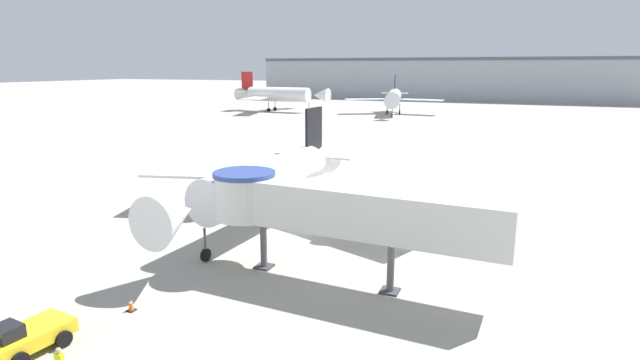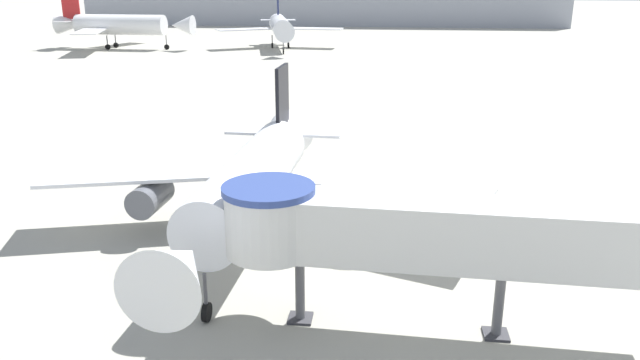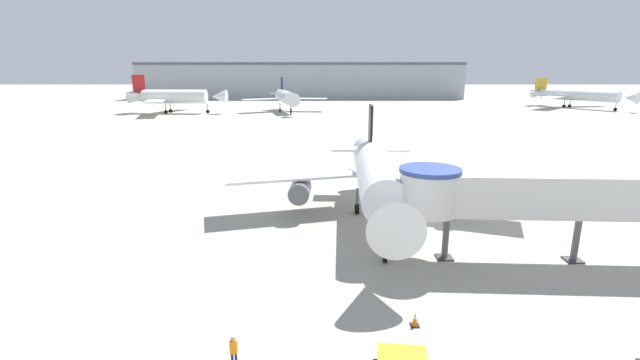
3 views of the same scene
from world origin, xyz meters
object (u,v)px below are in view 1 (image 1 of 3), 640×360
object	(u,v)px
background_jet_navy_tail	(394,98)
main_airplane	(270,180)
traffic_cone_near_nose	(131,305)
jet_bridge	(328,207)
background_jet_red_tail	(277,94)
pushback_tug_yellow	(25,337)

from	to	relation	value
background_jet_navy_tail	main_airplane	bearing A→B (deg)	-93.98
traffic_cone_near_nose	background_jet_navy_tail	world-z (taller)	background_jet_navy_tail
jet_bridge	background_jet_red_tail	xyz separation A→B (m)	(-58.81, 107.05, 0.36)
pushback_tug_yellow	background_jet_red_tail	distance (m)	129.66
traffic_cone_near_nose	main_airplane	bearing A→B (deg)	90.07
pushback_tug_yellow	traffic_cone_near_nose	distance (m)	5.33
main_airplane	jet_bridge	size ratio (longest dim) A/B	1.46
jet_bridge	background_jet_navy_tail	distance (m)	113.19
main_airplane	background_jet_navy_tail	distance (m)	103.38
traffic_cone_near_nose	background_jet_red_tail	size ratio (longest dim) A/B	0.02
traffic_cone_near_nose	background_jet_navy_tail	distance (m)	119.63
jet_bridge	traffic_cone_near_nose	size ratio (longest dim) A/B	25.30
jet_bridge	background_jet_red_tail	bearing A→B (deg)	121.56
background_jet_red_tail	background_jet_navy_tail	bearing A→B (deg)	-81.54
pushback_tug_yellow	background_jet_red_tail	xyz separation A→B (m)	(-48.74, 120.07, 4.30)
main_airplane	traffic_cone_near_nose	xyz separation A→B (m)	(0.02, -16.33, -3.59)
traffic_cone_near_nose	background_jet_navy_tail	size ratio (longest dim) A/B	0.03
main_airplane	background_jet_navy_tail	xyz separation A→B (m)	(-15.63, 102.18, 0.80)
jet_bridge	pushback_tug_yellow	distance (m)	16.92
main_airplane	background_jet_navy_tail	size ratio (longest dim) A/B	0.99
jet_bridge	main_airplane	bearing A→B (deg)	138.25
pushback_tug_yellow	background_jet_navy_tail	xyz separation A→B (m)	(-14.11, 123.60, 3.95)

